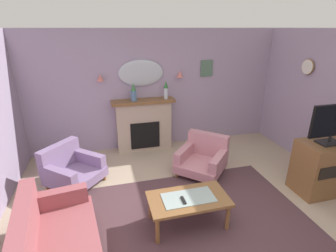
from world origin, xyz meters
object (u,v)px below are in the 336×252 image
object	(u,v)px
wall_mirror	(141,73)
wall_sconce_right	(180,74)
mantel_vase_left	(134,93)
wall_clock	(308,67)
armchair_beside_couch	(71,168)
tv_flatscreen	(334,123)
fireplace	(144,125)
mantel_vase_centre	(166,89)
tv_remote	(183,200)
floral_couch	(51,246)
armchair_by_coffee_table	(203,157)
wall_sconce_left	(100,78)
tv_cabinet	(322,168)
coffee_table	(188,201)
framed_picture	(207,68)

from	to	relation	value
wall_mirror	wall_sconce_right	world-z (taller)	wall_mirror
mantel_vase_left	wall_clock	xyz separation A→B (m)	(3.27, -1.08, 0.57)
armchair_beside_couch	tv_flatscreen	world-z (taller)	tv_flatscreen
fireplace	mantel_vase_centre	xyz separation A→B (m)	(0.50, -0.03, 0.80)
tv_remote	wall_mirror	bearing A→B (deg)	91.72
fireplace	wall_clock	world-z (taller)	wall_clock
mantel_vase_left	floral_couch	size ratio (longest dim) A/B	0.21
armchair_by_coffee_table	wall_mirror	bearing A→B (deg)	122.62
wall_sconce_left	armchair_by_coffee_table	world-z (taller)	wall_sconce_left
tv_remote	tv_cabinet	distance (m)	2.49
wall_clock	armchair_by_coffee_table	bearing A→B (deg)	-175.53
mantel_vase_left	armchair_by_coffee_table	world-z (taller)	mantel_vase_left
mantel_vase_centre	coffee_table	bearing A→B (deg)	-97.41
coffee_table	wall_sconce_right	bearing A→B (deg)	75.62
fireplace	floral_couch	xyz separation A→B (m)	(-1.56, -2.83, -0.25)
wall_mirror	mantel_vase_centre	bearing A→B (deg)	-18.78
wall_sconce_left	armchair_beside_couch	size ratio (longest dim) A/B	0.12
coffee_table	wall_mirror	bearing A→B (deg)	93.64
armchair_by_coffee_table	tv_flatscreen	bearing A→B (deg)	-33.86
tv_cabinet	wall_mirror	bearing A→B (deg)	135.61
armchair_by_coffee_table	framed_picture	bearing A→B (deg)	67.56
mantel_vase_left	tv_remote	bearing A→B (deg)	-83.75
mantel_vase_left	armchair_by_coffee_table	distance (m)	1.96
fireplace	framed_picture	size ratio (longest dim) A/B	3.78
fireplace	wall_sconce_left	world-z (taller)	wall_sconce_left
wall_clock	wall_sconce_left	bearing A→B (deg)	162.97
mantel_vase_centre	wall_sconce_left	world-z (taller)	wall_sconce_left
mantel_vase_centre	wall_sconce_left	size ratio (longest dim) A/B	2.83
mantel_vase_centre	armchair_by_coffee_table	world-z (taller)	mantel_vase_centre
wall_sconce_left	armchair_by_coffee_table	bearing A→B (deg)	-37.93
wall_sconce_right	tv_flatscreen	bearing A→B (deg)	-55.37
tv_flatscreen	framed_picture	bearing A→B (deg)	112.71
mantel_vase_centre	coffee_table	xyz separation A→B (m)	(-0.33, -2.53, -0.99)
coffee_table	tv_flatscreen	xyz separation A→B (m)	(2.39, 0.17, 0.86)
wall_mirror	tv_cabinet	bearing A→B (deg)	-44.39
framed_picture	tv_remote	bearing A→B (deg)	-117.21
fireplace	tv_remote	distance (m)	2.61
wall_mirror	armchair_by_coffee_table	xyz separation A→B (m)	(0.91, -1.42, -1.40)
armchair_by_coffee_table	fireplace	bearing A→B (deg)	125.41
mantel_vase_centre	wall_sconce_left	bearing A→B (deg)	174.92
tv_cabinet	wall_clock	bearing A→B (deg)	67.93
wall_clock	coffee_table	xyz separation A→B (m)	(-2.90, -1.44, -1.52)
mantel_vase_left	armchair_beside_couch	size ratio (longest dim) A/B	0.33
wall_clock	mantel_vase_centre	bearing A→B (deg)	157.20
fireplace	coffee_table	world-z (taller)	fireplace
coffee_table	floral_couch	distance (m)	1.75
wall_mirror	coffee_table	xyz separation A→B (m)	(0.17, -2.70, -1.33)
wall_mirror	floral_couch	world-z (taller)	wall_mirror
tv_remote	armchair_by_coffee_table	xyz separation A→B (m)	(0.83, 1.33, -0.15)
mantel_vase_centre	framed_picture	world-z (taller)	framed_picture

